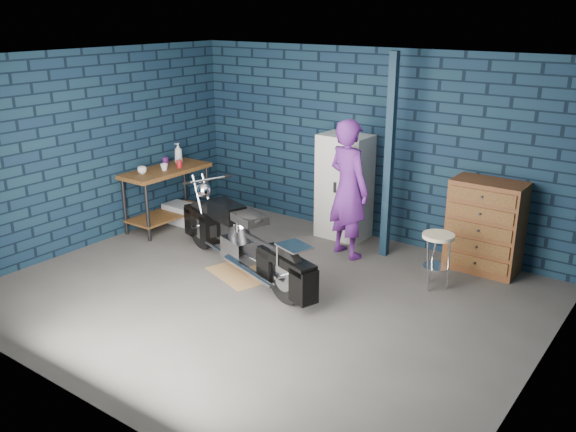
% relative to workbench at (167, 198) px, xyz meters
% --- Properties ---
extents(ground, '(6.00, 6.00, 0.00)m').
position_rel_workbench_xyz_m(ground, '(2.68, -1.03, -0.46)').
color(ground, '#4E4B49').
rests_on(ground, ground).
extents(room_walls, '(6.02, 5.01, 2.71)m').
position_rel_workbench_xyz_m(room_walls, '(2.68, -0.47, 1.45)').
color(room_walls, '#0F2034').
rests_on(room_walls, ground).
extents(support_post, '(0.10, 0.10, 2.70)m').
position_rel_workbench_xyz_m(support_post, '(3.23, 0.92, 0.90)').
color(support_post, '#102434').
rests_on(support_post, ground).
extents(workbench, '(0.60, 1.40, 0.91)m').
position_rel_workbench_xyz_m(workbench, '(0.00, 0.00, 0.00)').
color(workbench, brown).
rests_on(workbench, ground).
extents(drip_mat, '(1.00, 0.87, 0.01)m').
position_rel_workbench_xyz_m(drip_mat, '(2.08, -0.70, -0.45)').
color(drip_mat, brown).
rests_on(drip_mat, ground).
extents(motorcycle, '(2.49, 1.39, 1.06)m').
position_rel_workbench_xyz_m(motorcycle, '(2.08, -0.70, 0.08)').
color(motorcycle, black).
rests_on(motorcycle, ground).
extents(person, '(0.79, 0.64, 1.86)m').
position_rel_workbench_xyz_m(person, '(2.81, 0.63, 0.48)').
color(person, '#5D217D').
rests_on(person, ground).
extents(storage_bin, '(0.48, 0.34, 0.30)m').
position_rel_workbench_xyz_m(storage_bin, '(0.02, 0.23, -0.31)').
color(storage_bin, gray).
rests_on(storage_bin, ground).
extents(locker, '(0.71, 0.50, 1.51)m').
position_rel_workbench_xyz_m(locker, '(2.40, 1.20, 0.30)').
color(locker, silver).
rests_on(locker, ground).
extents(tool_chest, '(0.89, 0.49, 1.18)m').
position_rel_workbench_xyz_m(tool_chest, '(4.47, 1.20, 0.14)').
color(tool_chest, brown).
rests_on(tool_chest, ground).
extents(shop_stool, '(0.44, 0.44, 0.69)m').
position_rel_workbench_xyz_m(shop_stool, '(4.21, 0.36, -0.11)').
color(shop_stool, beige).
rests_on(shop_stool, ground).
extents(cup_a, '(0.17, 0.17, 0.10)m').
position_rel_workbench_xyz_m(cup_a, '(-0.06, -0.40, 0.51)').
color(cup_a, beige).
rests_on(cup_a, workbench).
extents(cup_b, '(0.15, 0.15, 0.10)m').
position_rel_workbench_xyz_m(cup_b, '(0.06, -0.08, 0.51)').
color(cup_b, beige).
rests_on(cup_b, workbench).
extents(mug_purple, '(0.09, 0.09, 0.12)m').
position_rel_workbench_xyz_m(mug_purple, '(-0.15, 0.15, 0.52)').
color(mug_purple, '#571A68').
rests_on(mug_purple, workbench).
extents(mug_red, '(0.09, 0.09, 0.12)m').
position_rel_workbench_xyz_m(mug_red, '(0.12, 0.18, 0.51)').
color(mug_red, '#A7161C').
rests_on(mug_red, workbench).
extents(bottle, '(0.14, 0.14, 0.32)m').
position_rel_workbench_xyz_m(bottle, '(-0.09, 0.36, 0.61)').
color(bottle, gray).
rests_on(bottle, workbench).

